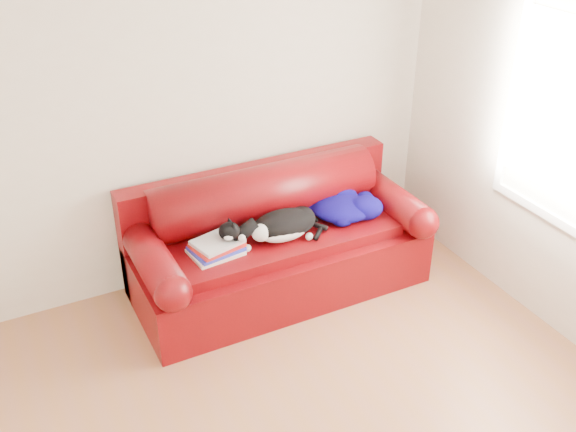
% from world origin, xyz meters
% --- Properties ---
extents(room_shell, '(4.52, 4.02, 2.61)m').
position_xyz_m(room_shell, '(0.12, 0.02, 1.67)').
color(room_shell, beige).
rests_on(room_shell, ground).
extents(sofa_base, '(2.10, 0.90, 0.50)m').
position_xyz_m(sofa_base, '(0.78, 1.49, 0.24)').
color(sofa_base, '#420208').
rests_on(sofa_base, ground).
extents(sofa_back, '(2.10, 1.01, 0.88)m').
position_xyz_m(sofa_back, '(0.78, 1.74, 0.54)').
color(sofa_back, '#420208').
rests_on(sofa_back, ground).
extents(book_stack, '(0.36, 0.31, 0.10)m').
position_xyz_m(book_stack, '(0.27, 1.41, 0.55)').
color(book_stack, white).
rests_on(book_stack, sofa_base).
extents(cat, '(0.70, 0.28, 0.25)m').
position_xyz_m(cat, '(0.76, 1.39, 0.60)').
color(cat, black).
rests_on(cat, sofa_base).
extents(blanket, '(0.55, 0.52, 0.17)m').
position_xyz_m(blanket, '(1.31, 1.47, 0.57)').
color(blanket, '#080244').
rests_on(blanket, sofa_base).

